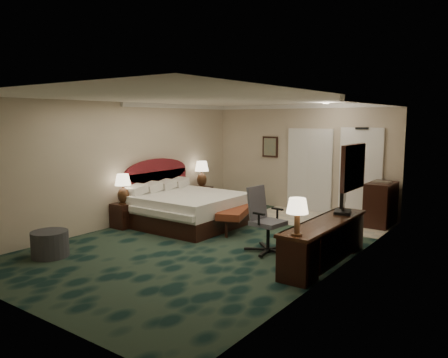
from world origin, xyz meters
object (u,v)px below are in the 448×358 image
Objects in this scene: bed at (187,209)px; lamp_near at (123,189)px; nightstand_far at (201,197)px; lamp_far at (202,174)px; minibar at (381,204)px; bed_bench at (236,219)px; ottoman at (50,244)px; desk_chair at (268,220)px; desk at (325,242)px; tv at (343,194)px; nightstand_near at (124,215)px.

lamp_near is (-0.93, -0.99, 0.50)m from bed.
bed is at bearing -60.44° from nightstand_far.
lamp_far is 4.51m from minibar.
bed_bench is 2.30× the size of ottoman.
lamp_far is 2.59m from bed_bench.
desk_chair is (1.34, -0.94, 0.34)m from bed_bench.
lamp_far reaches higher than nightstand_far.
bed_bench is 0.58× the size of desk.
ottoman is at bearing -76.26° from lamp_near.
tv is at bearing -89.34° from minibar.
bed_bench is 1.48× the size of minibar.
desk_chair is (2.88, 2.41, 0.36)m from ottoman.
desk is (2.39, -0.94, 0.11)m from bed_bench.
bed_bench is at bearing 158.57° from desk.
nightstand_far is (0.01, 2.64, 0.01)m from nightstand_near.
bed_bench is 3.69m from ottoman.
minibar is at bearing 54.68° from ottoman.
bed_bench is 1.67m from desk_chair.
minibar is (3.50, 2.44, 0.13)m from bed.
bed is at bearing 82.28° from ottoman.
tv is (0.01, 0.74, 0.69)m from desk.
bed is at bearing 172.87° from bed_bench.
lamp_near is at bearing -175.84° from desk.
nightstand_far is at bearing 151.34° from desk_chair.
nightstand_near is at bearing 129.72° from lamp_near.
bed reaches higher than bed_bench.
desk is at bearing 3.55° from nightstand_near.
bed_bench is at bearing -34.26° from nightstand_far.
nightstand_near is at bearing -176.45° from desk.
nightstand_far is 4.83m from tv.
lamp_far is 4.86m from ottoman.
lamp_near reaches higher than ottoman.
ottoman is 0.25× the size of desk.
lamp_near is 4.49m from desk.
bed_bench is at bearing 157.92° from tv.
lamp_near is 0.94× the size of lamp_far.
desk_chair reaches higher than minibar.
bed is 4.27m from minibar.
desk_chair is (3.42, -2.36, 0.30)m from nightstand_far.
nightstand_near is 0.82× the size of lamp_near.
bed_bench is at bearing 150.78° from desk_chair.
desk is at bearing 31.53° from ottoman.
lamp_far is 4.16m from desk_chair.
bed_bench is (1.13, 0.27, -0.11)m from bed.
lamp_near is at bearing 176.12° from tv.
desk_chair is at bearing -34.63° from nightstand_far.
bed_bench reaches higher than ottoman.
tv is 0.75× the size of desk_chair.
lamp_far reaches higher than lamp_near.
desk is at bearing 6.27° from desk_chair.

